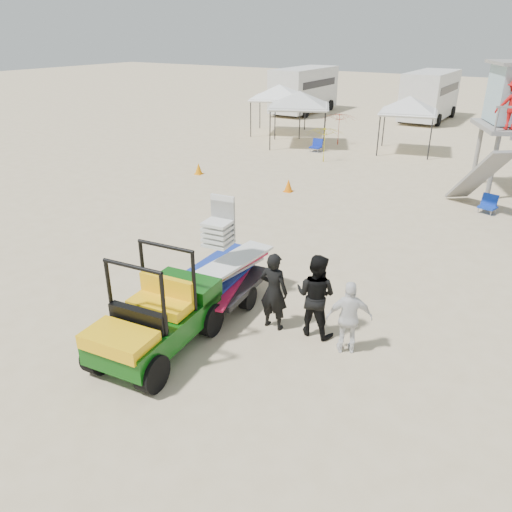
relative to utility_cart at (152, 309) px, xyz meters
The scene contains 17 objects.
ground 1.10m from the utility_cart, 59.57° to the right, with size 140.00×140.00×0.00m, color beige.
utility_cart is the anchor object (origin of this frame).
surf_trailer 2.34m from the utility_cart, 89.89° to the left, with size 1.65×2.74×2.27m.
man_left 2.55m from the utility_cart, 53.23° to the left, with size 0.63×0.42×1.74m, color black.
man_mid 3.30m from the utility_cart, 43.96° to the left, with size 0.88×0.69×1.81m, color black.
man_right 3.82m from the utility_cart, 32.31° to the left, with size 0.91×0.38×1.54m, color white.
canopy_white_a 20.01m from the utility_cart, 109.39° to the left, with size 3.98×3.98×3.29m.
canopy_white_b 23.27m from the utility_cart, 113.51° to the left, with size 3.95×3.95×3.28m.
canopy_white_c 20.25m from the utility_cart, 93.14° to the left, with size 3.16×3.16×3.25m.
umbrella_a 20.60m from the utility_cart, 103.38° to the left, with size 1.91×1.95×1.75m, color #A82211.
umbrella_b 16.48m from the utility_cart, 103.24° to the left, with size 1.83×1.87×1.68m, color yellow.
cone_near 11.30m from the utility_cart, 104.99° to the left, with size 0.34×0.34×0.50m, color orange.
cone_far 13.44m from the utility_cart, 124.26° to the left, with size 0.34×0.34×0.50m, color orange.
beach_chair_a 18.73m from the utility_cart, 105.83° to the left, with size 0.55×0.59×0.64m.
beach_chair_b 13.16m from the utility_cart, 71.31° to the left, with size 0.64×0.70×0.64m.
rv_far_left 31.81m from the utility_cart, 111.67° to the left, with size 2.64×6.80×3.25m.
rv_mid_left 31.18m from the utility_cart, 95.05° to the left, with size 2.65×6.50×3.25m.
Camera 1 is at (5.82, -5.55, 5.90)m, focal length 35.00 mm.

